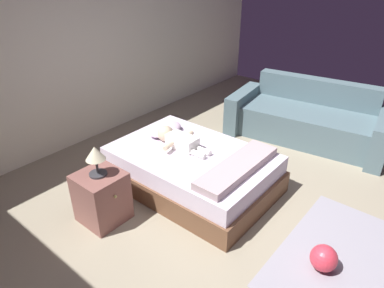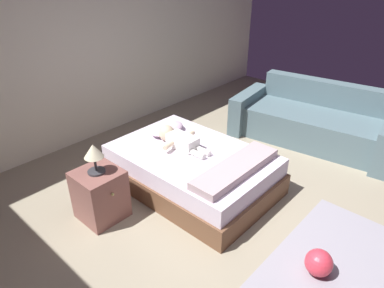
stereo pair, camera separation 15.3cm
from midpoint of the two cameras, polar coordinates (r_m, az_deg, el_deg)
ground_plane at (r=3.51m, az=10.90°, el=-13.80°), size 8.00×8.00×0.00m
wall_behind_bed at (r=4.87m, az=-20.69°, el=14.43°), size 8.00×0.12×2.58m
bed at (r=3.91m, az=-1.12°, el=-4.21°), size 1.21×1.80×0.44m
pillow at (r=4.19m, az=-5.54°, el=2.44°), size 0.46×0.31×0.11m
baby at (r=3.90m, az=-3.54°, el=0.73°), size 0.50×0.70×0.19m
toothbrush at (r=4.14m, az=-1.79°, el=1.49°), size 0.05×0.13×0.02m
couch at (r=5.21m, az=17.74°, el=3.88°), size 1.27×2.23×0.78m
nightstand at (r=3.55m, az=-15.83°, el=-8.42°), size 0.42×0.45×0.52m
lamp at (r=3.30m, az=-16.90°, el=-1.86°), size 0.19×0.19×0.30m
rug at (r=3.43m, az=21.44°, el=-16.81°), size 1.55×0.88×0.01m
toy_ball at (r=3.20m, az=19.54°, el=-17.30°), size 0.23×0.23×0.23m
blanket at (r=3.47m, az=6.23°, el=-3.84°), size 1.09×0.30×0.08m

